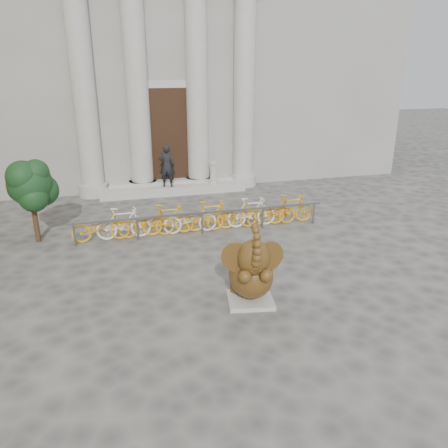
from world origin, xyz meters
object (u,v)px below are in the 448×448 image
object	(u,v)px
elephant_statue	(251,273)
bike_rack	(200,217)
tree	(31,185)
pedestrian	(167,166)

from	to	relation	value
elephant_statue	bike_rack	distance (m)	4.72
tree	pedestrian	xyz separation A→B (m)	(4.53, 4.05, -0.53)
elephant_statue	tree	world-z (taller)	tree
bike_rack	tree	size ratio (longest dim) A/B	3.21
tree	pedestrian	distance (m)	6.10
elephant_statue	bike_rack	xyz separation A→B (m)	(-0.11, 4.72, -0.23)
tree	pedestrian	bearing A→B (deg)	41.84
bike_rack	pedestrian	world-z (taller)	pedestrian
tree	pedestrian	world-z (taller)	tree
tree	bike_rack	bearing A→B (deg)	-5.43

